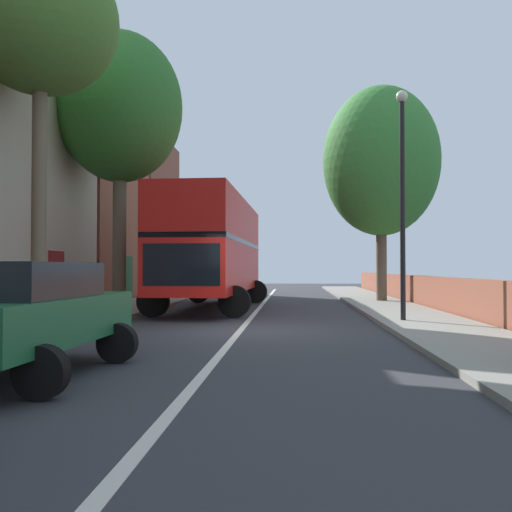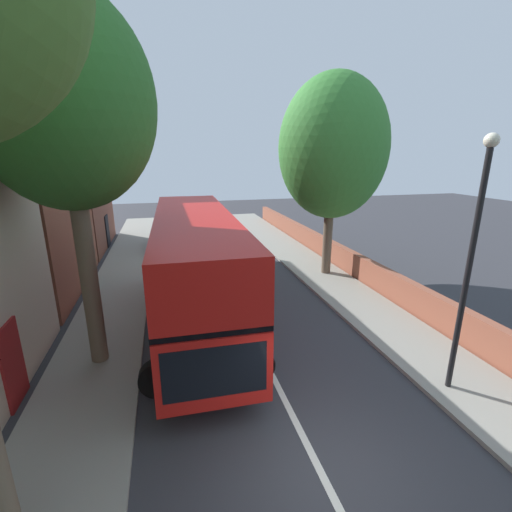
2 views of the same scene
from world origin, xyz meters
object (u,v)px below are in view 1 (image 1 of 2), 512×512
at_px(parked_car_green_left_0, 21,312).
at_px(street_tree_left_2, 41,22).
at_px(lamppost_right, 402,185).
at_px(street_tree_left_4, 120,109).
at_px(parked_car_black_left_2, 228,279).
at_px(street_tree_right_1, 381,161).
at_px(double_decker_bus, 213,246).

height_order(parked_car_green_left_0, street_tree_left_2, street_tree_left_2).
bearing_deg(parked_car_green_left_0, lamppost_right, 49.12).
relative_size(street_tree_left_2, street_tree_left_4, 0.98).
distance_m(parked_car_green_left_0, street_tree_left_4, 13.29).
bearing_deg(street_tree_left_2, lamppost_right, 11.58).
xyz_separation_m(parked_car_black_left_2, lamppost_right, (6.80, -16.94, 2.87)).
xyz_separation_m(parked_car_black_left_2, street_tree_left_2, (-2.56, -18.86, 6.82)).
relative_size(street_tree_right_1, lamppost_right, 1.50).
bearing_deg(lamppost_right, double_decker_bus, 138.53).
distance_m(parked_car_black_left_2, lamppost_right, 18.48).
distance_m(parked_car_green_left_0, lamppost_right, 10.78).
height_order(double_decker_bus, lamppost_right, lamppost_right).
xyz_separation_m(double_decker_bus, parked_car_black_left_2, (-0.80, 11.63, -1.42)).
distance_m(parked_car_green_left_0, parked_car_black_left_2, 24.79).
distance_m(street_tree_right_1, street_tree_left_4, 11.50).
height_order(parked_car_black_left_2, street_tree_left_4, street_tree_left_4).
bearing_deg(street_tree_left_2, street_tree_left_4, 87.10).
height_order(street_tree_right_1, lamppost_right, street_tree_right_1).
bearing_deg(street_tree_left_2, street_tree_right_1, 47.55).
xyz_separation_m(double_decker_bus, street_tree_left_2, (-3.36, -7.22, 5.40)).
height_order(parked_car_black_left_2, street_tree_left_2, street_tree_left_2).
xyz_separation_m(street_tree_left_2, lamppost_right, (9.37, 1.92, -3.95)).
distance_m(street_tree_right_1, lamppost_right, 9.65).
bearing_deg(street_tree_left_4, lamppost_right, -21.94).
bearing_deg(street_tree_left_4, street_tree_right_1, 29.47).
relative_size(parked_car_black_left_2, lamppost_right, 0.71).
relative_size(street_tree_left_2, lamppost_right, 1.52).
height_order(double_decker_bus, street_tree_right_1, street_tree_right_1).
relative_size(double_decker_bus, street_tree_right_1, 1.15).
height_order(parked_car_black_left_2, lamppost_right, lamppost_right).
xyz_separation_m(parked_car_green_left_0, street_tree_left_4, (-2.28, 11.51, 6.24)).
height_order(parked_car_black_left_2, street_tree_right_1, street_tree_right_1).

